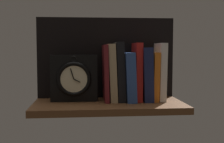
% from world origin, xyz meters
% --- Properties ---
extents(ground_plane, '(0.58, 0.27, 0.03)m').
position_xyz_m(ground_plane, '(0.00, 0.00, -0.01)').
color(ground_plane, brown).
extents(back_panel, '(0.58, 0.01, 0.34)m').
position_xyz_m(back_panel, '(0.00, 0.13, 0.17)').
color(back_panel, black).
rests_on(back_panel, ground_plane).
extents(book_maroon_dawkins, '(0.02, 0.14, 0.23)m').
position_xyz_m(book_maroon_dawkins, '(-0.01, 0.04, 0.11)').
color(book_maroon_dawkins, maroon).
rests_on(book_maroon_dawkins, ground_plane).
extents(book_tan_shortstories, '(0.04, 0.13, 0.23)m').
position_xyz_m(book_tan_shortstories, '(0.02, 0.04, 0.11)').
color(book_tan_shortstories, tan).
rests_on(book_tan_shortstories, ground_plane).
extents(book_black_skeptic, '(0.04, 0.13, 0.24)m').
position_xyz_m(book_black_skeptic, '(0.05, 0.04, 0.12)').
color(book_black_skeptic, black).
rests_on(book_black_skeptic, ground_plane).
extents(book_blue_modern, '(0.05, 0.16, 0.20)m').
position_xyz_m(book_blue_modern, '(0.08, 0.04, 0.10)').
color(book_blue_modern, '#2D4C8E').
rests_on(book_blue_modern, ground_plane).
extents(book_red_requiem, '(0.03, 0.13, 0.23)m').
position_xyz_m(book_red_requiem, '(0.12, 0.04, 0.12)').
color(book_red_requiem, red).
rests_on(book_red_requiem, ground_plane).
extents(book_navy_bierce, '(0.04, 0.15, 0.22)m').
position_xyz_m(book_navy_bierce, '(0.15, 0.04, 0.11)').
color(book_navy_bierce, '#192147').
rests_on(book_navy_bierce, ground_plane).
extents(book_orange_pandolfini, '(0.03, 0.13, 0.20)m').
position_xyz_m(book_orange_pandolfini, '(0.19, 0.04, 0.10)').
color(book_orange_pandolfini, orange).
rests_on(book_orange_pandolfini, ground_plane).
extents(book_white_catcher, '(0.03, 0.12, 0.23)m').
position_xyz_m(book_white_catcher, '(0.21, 0.04, 0.12)').
color(book_white_catcher, silver).
rests_on(book_white_catcher, ground_plane).
extents(framed_clock, '(0.18, 0.06, 0.18)m').
position_xyz_m(framed_clock, '(-0.14, 0.04, 0.09)').
color(framed_clock, black).
rests_on(framed_clock, ground_plane).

